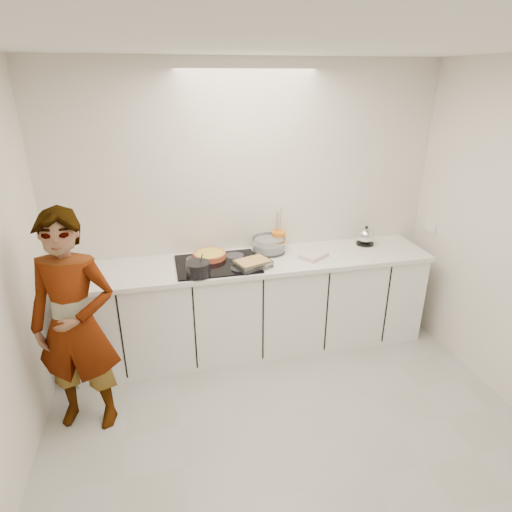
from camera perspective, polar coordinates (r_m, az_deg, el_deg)
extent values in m
cube|color=#ACACAA|center=(3.36, 5.38, -23.89)|extent=(3.60, 3.20, 0.00)
cube|color=white|center=(2.31, 7.99, 26.62)|extent=(3.60, 3.20, 0.00)
cube|color=white|center=(4.01, -1.10, 6.33)|extent=(3.60, 0.00, 2.60)
cube|color=white|center=(4.56, 22.29, 3.60)|extent=(0.02, 0.15, 0.09)
cube|color=white|center=(4.06, -0.05, -6.72)|extent=(3.20, 0.58, 0.87)
cube|color=white|center=(3.86, -0.05, -0.83)|extent=(3.24, 0.64, 0.04)
cube|color=black|center=(3.77, -5.17, -1.06)|extent=(0.72, 0.54, 0.01)
cylinder|color=#C5542F|center=(3.88, -6.21, 0.10)|extent=(0.36, 0.36, 0.05)
cylinder|color=yellow|center=(3.88, -6.22, 0.35)|extent=(0.31, 0.31, 0.01)
cylinder|color=black|center=(3.55, -7.72, -1.69)|extent=(0.27, 0.27, 0.11)
cylinder|color=silver|center=(3.55, -7.47, -0.80)|extent=(0.06, 0.07, 0.17)
cube|color=silver|center=(3.68, -0.46, -1.01)|extent=(0.35, 0.30, 0.06)
cube|color=#ECC06D|center=(3.67, -0.47, -0.73)|extent=(0.31, 0.27, 0.02)
cylinder|color=silver|center=(4.01, 1.74, 1.51)|extent=(0.36, 0.36, 0.14)
cylinder|color=white|center=(4.02, 1.74, 1.21)|extent=(0.31, 0.31, 0.07)
cube|color=white|center=(3.94, 7.67, 0.07)|extent=(0.30, 0.28, 0.04)
cylinder|color=black|center=(4.35, 14.31, 1.62)|extent=(0.21, 0.21, 0.02)
sphere|color=silver|center=(4.32, 14.42, 2.62)|extent=(0.20, 0.20, 0.17)
sphere|color=black|center=(4.29, 14.53, 3.74)|extent=(0.03, 0.03, 0.03)
cylinder|color=orange|center=(4.10, 3.02, 2.16)|extent=(0.15, 0.15, 0.17)
imported|color=white|center=(3.28, -22.96, -8.45)|extent=(0.69, 0.54, 1.68)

